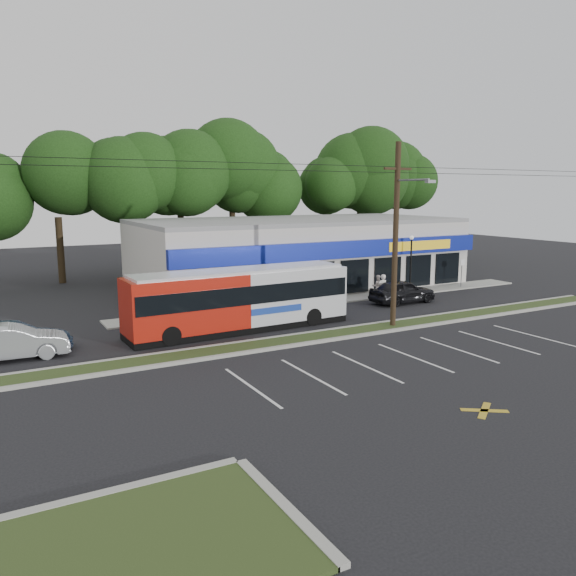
# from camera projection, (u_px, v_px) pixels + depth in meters

# --- Properties ---
(ground) EXTENTS (120.00, 120.00, 0.00)m
(ground) POSITION_uv_depth(u_px,v_px,m) (359.00, 338.00, 28.80)
(ground) COLOR black
(ground) RESTS_ON ground
(grass_strip) EXTENTS (40.00, 1.60, 0.12)m
(grass_strip) POSITION_uv_depth(u_px,v_px,m) (348.00, 332.00, 29.65)
(grass_strip) COLOR #273616
(grass_strip) RESTS_ON ground
(curb_south) EXTENTS (40.00, 0.25, 0.14)m
(curb_south) POSITION_uv_depth(u_px,v_px,m) (358.00, 336.00, 28.91)
(curb_south) COLOR #9E9E93
(curb_south) RESTS_ON ground
(curb_north) EXTENTS (40.00, 0.25, 0.14)m
(curb_north) POSITION_uv_depth(u_px,v_px,m) (339.00, 329.00, 30.38)
(curb_north) COLOR #9E9E93
(curb_north) RESTS_ON ground
(grass_island) EXTENTS (8.00, 5.00, 0.12)m
(grass_island) POSITION_uv_depth(u_px,v_px,m) (106.00, 561.00, 11.29)
(grass_island) COLOR #273616
(grass_island) RESTS_ON ground
(sidewalk) EXTENTS (32.00, 2.20, 0.10)m
(sidewalk) POSITION_uv_depth(u_px,v_px,m) (341.00, 299.00, 38.93)
(sidewalk) COLOR #9E9E93
(sidewalk) RESTS_ON ground
(strip_mall) EXTENTS (25.00, 12.55, 5.30)m
(strip_mall) POSITION_uv_depth(u_px,v_px,m) (298.00, 252.00, 44.70)
(strip_mall) COLOR beige
(strip_mall) RESTS_ON ground
(utility_pole) EXTENTS (50.00, 2.77, 10.00)m
(utility_pole) POSITION_uv_depth(u_px,v_px,m) (394.00, 229.00, 30.03)
(utility_pole) COLOR black
(utility_pole) RESTS_ON ground
(lamp_post) EXTENTS (0.30, 0.30, 4.25)m
(lamp_post) POSITION_uv_depth(u_px,v_px,m) (411.00, 257.00, 41.17)
(lamp_post) COLOR black
(lamp_post) RESTS_ON ground
(sign_post) EXTENTS (0.45, 0.10, 2.23)m
(sign_post) POSITION_uv_depth(u_px,v_px,m) (462.00, 268.00, 43.55)
(sign_post) COLOR #59595E
(sign_post) RESTS_ON ground
(tree_line) EXTENTS (46.76, 6.76, 11.83)m
(tree_line) POSITION_uv_depth(u_px,v_px,m) (230.00, 181.00, 51.71)
(tree_line) COLOR black
(tree_line) RESTS_ON ground
(metrobus) EXTENTS (12.45, 3.05, 3.32)m
(metrobus) POSITION_uv_depth(u_px,v_px,m) (240.00, 298.00, 30.17)
(metrobus) COLOR #AD190D
(metrobus) RESTS_ON ground
(car_dark) EXTENTS (4.74, 1.98, 1.60)m
(car_dark) POSITION_uv_depth(u_px,v_px,m) (402.00, 291.00, 37.67)
(car_dark) COLOR black
(car_dark) RESTS_ON ground
(car_silver) EXTENTS (4.84, 1.91, 1.57)m
(car_silver) POSITION_uv_depth(u_px,v_px,m) (12.00, 342.00, 24.97)
(car_silver) COLOR #9B9FA2
(car_silver) RESTS_ON ground
(car_blue) EXTENTS (5.46, 2.90, 1.51)m
(car_blue) POSITION_uv_depth(u_px,v_px,m) (13.00, 337.00, 25.94)
(car_blue) COLOR navy
(car_blue) RESTS_ON ground
(pedestrian_a) EXTENTS (0.73, 0.51, 1.93)m
(pedestrian_a) POSITION_uv_depth(u_px,v_px,m) (382.00, 288.00, 37.79)
(pedestrian_a) COLOR white
(pedestrian_a) RESTS_ON ground
(pedestrian_b) EXTENTS (0.97, 0.88, 1.61)m
(pedestrian_b) POSITION_uv_depth(u_px,v_px,m) (377.00, 286.00, 39.68)
(pedestrian_b) COLOR beige
(pedestrian_b) RESTS_ON ground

